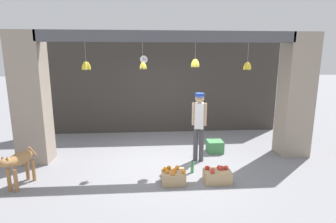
# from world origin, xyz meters

# --- Properties ---
(ground_plane) EXTENTS (60.00, 60.00, 0.00)m
(ground_plane) POSITION_xyz_m (0.00, 0.00, 0.00)
(ground_plane) COLOR gray
(shop_back_wall) EXTENTS (7.62, 0.12, 3.01)m
(shop_back_wall) POSITION_xyz_m (0.00, 2.64, 1.51)
(shop_back_wall) COLOR #38332D
(shop_back_wall) RESTS_ON ground_plane
(shop_pillar_left) EXTENTS (0.70, 0.60, 3.01)m
(shop_pillar_left) POSITION_xyz_m (-3.16, 0.30, 1.51)
(shop_pillar_left) COLOR gray
(shop_pillar_left) RESTS_ON ground_plane
(shop_pillar_right) EXTENTS (0.70, 0.60, 3.01)m
(shop_pillar_right) POSITION_xyz_m (3.16, 0.30, 1.51)
(shop_pillar_right) COLOR gray
(shop_pillar_right) RESTS_ON ground_plane
(storefront_awning) EXTENTS (5.72, 0.27, 0.87)m
(storefront_awning) POSITION_xyz_m (0.00, 0.12, 2.86)
(storefront_awning) COLOR #4C4C51
(dog) EXTENTS (0.41, 0.87, 0.73)m
(dog) POSITION_xyz_m (-2.94, -0.99, 0.50)
(dog) COLOR #9E7042
(dog) RESTS_ON ground_plane
(shopkeeper) EXTENTS (0.33, 0.29, 1.64)m
(shopkeeper) POSITION_xyz_m (0.70, 0.01, 0.97)
(shopkeeper) COLOR #424247
(shopkeeper) RESTS_ON ground_plane
(fruit_crate_oranges) EXTENTS (0.46, 0.39, 0.32)m
(fruit_crate_oranges) POSITION_xyz_m (0.00, -1.07, 0.13)
(fruit_crate_oranges) COLOR tan
(fruit_crate_oranges) RESTS_ON ground_plane
(fruit_crate_apples) EXTENTS (0.52, 0.35, 0.33)m
(fruit_crate_apples) POSITION_xyz_m (0.87, -1.10, 0.14)
(fruit_crate_apples) COLOR tan
(fruit_crate_apples) RESTS_ON ground_plane
(produce_box_green) EXTENTS (0.40, 0.38, 0.31)m
(produce_box_green) POSITION_xyz_m (1.24, 0.57, 0.15)
(produce_box_green) COLOR #42844C
(produce_box_green) RESTS_ON ground_plane
(water_bottle) EXTENTS (0.07, 0.07, 0.28)m
(water_bottle) POSITION_xyz_m (0.45, -0.62, 0.13)
(water_bottle) COLOR #38934C
(water_bottle) RESTS_ON ground_plane
(wall_clock) EXTENTS (0.26, 0.03, 0.26)m
(wall_clock) POSITION_xyz_m (-0.60, 2.57, 2.38)
(wall_clock) COLOR black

